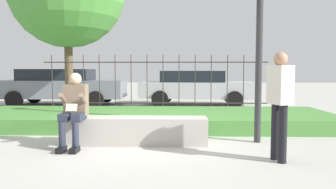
# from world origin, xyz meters

# --- Properties ---
(ground_plane) EXTENTS (60.00, 60.00, 0.00)m
(ground_plane) POSITION_xyz_m (0.00, 0.00, 0.00)
(ground_plane) COLOR #B2AFA8
(stone_bench) EXTENTS (2.54, 0.50, 0.49)m
(stone_bench) POSITION_xyz_m (-0.08, 0.00, 0.22)
(stone_bench) COLOR #ADA89E
(stone_bench) RESTS_ON ground_plane
(person_seated_reader) EXTENTS (0.42, 0.73, 1.29)m
(person_seated_reader) POSITION_xyz_m (-1.11, -0.29, 0.71)
(person_seated_reader) COLOR black
(person_seated_reader) RESTS_ON ground_plane
(grass_berm) EXTENTS (8.65, 2.67, 0.32)m
(grass_berm) POSITION_xyz_m (0.00, 2.03, 0.16)
(grass_berm) COLOR #4C893D
(grass_berm) RESTS_ON ground_plane
(iron_fence) EXTENTS (6.65, 0.03, 1.78)m
(iron_fence) POSITION_xyz_m (0.00, 3.87, 0.93)
(iron_fence) COLOR #332D28
(iron_fence) RESTS_ON ground_plane
(car_parked_left) EXTENTS (4.72, 1.98, 1.37)m
(car_parked_left) POSITION_xyz_m (-3.75, 6.51, 0.74)
(car_parked_left) COLOR slate
(car_parked_left) RESTS_ON ground_plane
(car_parked_center) EXTENTS (4.39, 2.14, 1.31)m
(car_parked_center) POSITION_xyz_m (1.38, 6.64, 0.71)
(car_parked_center) COLOR #B7B7BC
(car_parked_center) RESTS_ON ground_plane
(person_passerby) EXTENTS (0.32, 0.41, 1.59)m
(person_passerby) POSITION_xyz_m (2.13, -1.07, 0.94)
(person_passerby) COLOR black
(person_passerby) RESTS_ON ground_plane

